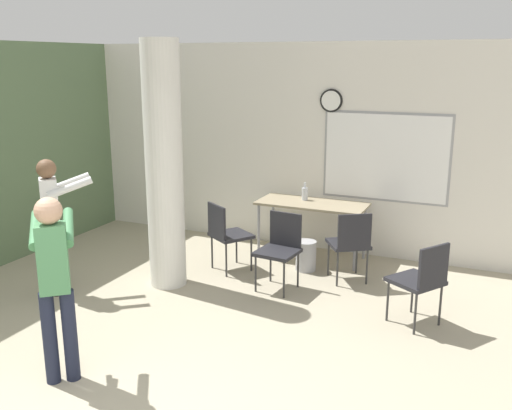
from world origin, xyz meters
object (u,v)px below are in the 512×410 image
at_px(chair_table_front, 280,245).
at_px(person_watching_back, 53,216).
at_px(chair_mid_room, 422,278).
at_px(folding_table, 312,207).
at_px(person_playing_front, 54,275).
at_px(bottle_on_table, 305,193).
at_px(chair_table_left, 226,232).
at_px(chair_table_right, 350,241).

distance_m(chair_table_front, person_watching_back, 2.55).
distance_m(chair_table_front, chair_mid_room, 1.66).
height_order(folding_table, person_playing_front, person_playing_front).
relative_size(bottle_on_table, chair_table_front, 0.27).
relative_size(chair_table_front, chair_mid_room, 1.00).
bearing_deg(chair_table_left, person_playing_front, -92.30).
xyz_separation_m(chair_table_left, person_playing_front, (-0.11, -2.78, 0.41)).
distance_m(bottle_on_table, person_watching_back, 3.17).
relative_size(folding_table, bottle_on_table, 6.07).
relative_size(chair_table_right, chair_table_front, 1.00).
bearing_deg(chair_table_left, folding_table, 47.67).
bearing_deg(chair_table_front, folding_table, 89.86).
distance_m(bottle_on_table, chair_table_front, 1.27).
bearing_deg(chair_mid_room, folding_table, 137.63).
distance_m(chair_table_front, chair_table_left, 0.84).
height_order(folding_table, chair_table_right, chair_table_right).
height_order(chair_mid_room, chair_table_left, same).
bearing_deg(person_watching_back, chair_mid_room, 11.59).
relative_size(chair_table_front, person_watching_back, 0.57).
height_order(chair_table_right, chair_table_front, same).
bearing_deg(chair_table_left, chair_table_right, 9.79).
relative_size(chair_table_right, person_watching_back, 0.57).
height_order(folding_table, chair_mid_room, chair_mid_room).
xyz_separation_m(folding_table, person_watching_back, (-2.25, -2.27, 0.21)).
bearing_deg(chair_table_front, bottle_on_table, 96.31).
xyz_separation_m(chair_mid_room, person_watching_back, (-3.87, -0.79, 0.39)).
xyz_separation_m(chair_table_front, person_playing_front, (-0.92, -2.55, 0.41)).
xyz_separation_m(folding_table, chair_table_left, (-0.81, -0.89, -0.19)).
bearing_deg(chair_table_right, person_playing_front, -117.88).
relative_size(chair_table_front, chair_table_left, 1.00).
distance_m(chair_table_right, chair_table_left, 1.52).
bearing_deg(person_watching_back, bottle_on_table, 48.37).
bearing_deg(person_playing_front, person_watching_back, 133.37).
xyz_separation_m(bottle_on_table, chair_table_left, (-0.67, -0.99, -0.34)).
bearing_deg(chair_table_front, person_watching_back, -152.85).
relative_size(chair_table_front, person_playing_front, 0.56).
height_order(folding_table, chair_table_left, chair_table_left).
distance_m(bottle_on_table, person_playing_front, 3.85).
bearing_deg(person_watching_back, chair_table_right, 29.23).
height_order(person_watching_back, person_playing_front, person_playing_front).
height_order(bottle_on_table, chair_table_left, bottle_on_table).
xyz_separation_m(chair_table_front, chair_mid_room, (1.62, -0.36, 0.00)).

